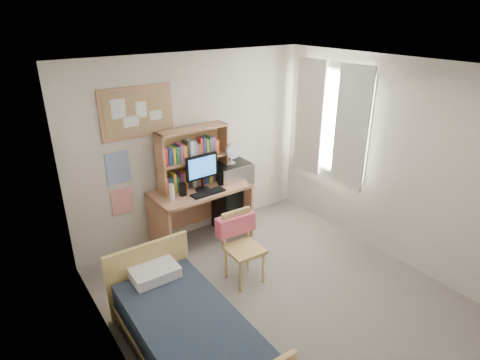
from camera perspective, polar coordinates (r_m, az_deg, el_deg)
floor at (r=4.81m, az=6.98°, el=-17.31°), size 3.60×4.20×0.02m
ceiling at (r=3.70m, az=9.00°, el=15.12°), size 3.60×4.20×0.02m
wall_back at (r=5.68m, az=-6.55°, el=4.56°), size 3.60×0.04×2.60m
wall_left at (r=3.29m, az=-16.49°, el=-11.17°), size 0.04×4.20×2.60m
wall_right at (r=5.39m, az=22.17°, el=1.90°), size 0.04×4.20×2.60m
window_unit at (r=5.95m, az=12.78°, el=8.03°), size 0.10×1.40×1.70m
curtain_left at (r=5.68m, az=15.52°, el=7.03°), size 0.04×0.55×1.70m
curtain_right at (r=6.20m, az=9.87°, el=8.86°), size 0.04×0.55×1.70m
bulletin_board at (r=5.18m, az=-14.44°, el=9.31°), size 0.94×0.03×0.64m
poster_wave at (r=5.29m, az=-16.95°, el=1.65°), size 0.30×0.01×0.42m
poster_japan at (r=5.47m, az=-16.39°, el=-2.92°), size 0.28×0.01×0.36m
desk at (r=5.69m, az=-5.50°, el=-5.05°), size 1.36×0.71×0.84m
desk_chair at (r=4.88m, az=0.65°, el=-9.78°), size 0.46×0.46×0.90m
mini_fridge at (r=6.04m, az=-1.28°, el=-3.60°), size 0.46×0.46×0.76m
bed at (r=4.07m, az=-7.15°, el=-21.55°), size 0.91×1.81×0.50m
hutch at (r=5.47m, az=-6.66°, el=3.24°), size 1.01×0.29×0.82m
monitor at (r=5.35m, az=-5.44°, el=1.03°), size 0.47×0.05×0.50m
keyboard at (r=5.34m, az=-4.55°, el=-1.80°), size 0.48×0.17×0.02m
speaker_left at (r=5.28m, az=-8.13°, el=-1.35°), size 0.08×0.08×0.18m
speaker_right at (r=5.57m, az=-2.75°, el=0.16°), size 0.07×0.07×0.17m
water_bottle at (r=5.17m, az=-9.67°, el=-1.74°), size 0.07×0.07×0.23m
hoodie at (r=4.89m, az=-0.64°, el=-6.28°), size 0.51×0.17×0.24m
microwave at (r=5.80m, az=-1.22°, el=0.98°), size 0.53×0.41×0.30m
desk_fan at (r=5.70m, az=-1.24°, el=3.75°), size 0.24×0.24×0.29m
pillow at (r=4.41m, az=-12.05°, el=-12.73°), size 0.49×0.34×0.12m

